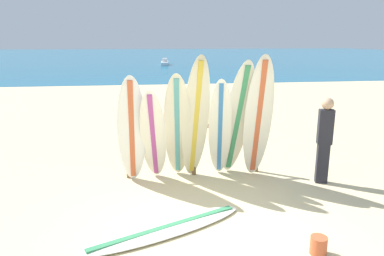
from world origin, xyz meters
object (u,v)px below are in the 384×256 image
at_px(surfboard_leaning_center_left, 177,128).
at_px(surfboard_leaning_right, 237,120).
at_px(surfboard_rack, 194,139).
at_px(surfboard_lying_on_sand, 166,228).
at_px(surfboard_leaning_far_right, 258,119).
at_px(beachgoer_standing, 325,137).
at_px(surfboard_leaning_left, 153,136).
at_px(small_boat_offshore, 165,63).
at_px(surfboard_leaning_center, 196,120).
at_px(sand_bucket, 318,245).
at_px(surfboard_leaning_far_left, 132,131).
at_px(surfboard_leaning_center_right, 220,129).

bearing_deg(surfboard_leaning_center_left, surfboard_leaning_right, 0.92).
height_order(surfboard_rack, surfboard_lying_on_sand, surfboard_rack).
bearing_deg(surfboard_leaning_far_right, beachgoer_standing, -14.59).
height_order(surfboard_leaning_left, small_boat_offshore, surfboard_leaning_left).
bearing_deg(small_boat_offshore, surfboard_leaning_left, -94.01).
relative_size(surfboard_leaning_center_left, surfboard_lying_on_sand, 0.85).
relative_size(surfboard_leaning_center, sand_bucket, 10.20).
height_order(surfboard_leaning_center_left, surfboard_leaning_far_right, surfboard_leaning_far_right).
distance_m(surfboard_rack, sand_bucket, 3.41).
relative_size(surfboard_leaning_far_left, surfboard_lying_on_sand, 0.83).
relative_size(surfboard_leaning_far_right, sand_bucket, 10.21).
bearing_deg(surfboard_leaning_far_left, small_boat_offshore, 85.29).
relative_size(surfboard_leaning_left, beachgoer_standing, 1.13).
relative_size(surfboard_leaning_far_left, surfboard_leaning_left, 1.12).
bearing_deg(surfboard_leaning_left, sand_bucket, -52.59).
distance_m(surfboard_leaning_center_left, surfboard_leaning_center, 0.39).
bearing_deg(surfboard_leaning_center_left, surfboard_leaning_center, -9.18).
height_order(surfboard_leaning_center_right, surfboard_leaning_far_right, surfboard_leaning_far_right).
height_order(surfboard_leaning_center, sand_bucket, surfboard_leaning_center).
distance_m(surfboard_leaning_left, sand_bucket, 3.53).
height_order(beachgoer_standing, small_boat_offshore, beachgoer_standing).
xyz_separation_m(surfboard_leaning_center, surfboard_leaning_center_right, (0.50, 0.05, -0.22)).
bearing_deg(surfboard_leaning_center, surfboard_rack, 86.88).
height_order(surfboard_leaning_center_left, surfboard_lying_on_sand, surfboard_leaning_center_left).
height_order(surfboard_leaning_far_left, sand_bucket, surfboard_leaning_far_left).
relative_size(surfboard_leaning_right, beachgoer_standing, 1.43).
bearing_deg(beachgoer_standing, surfboard_leaning_right, 163.57).
height_order(surfboard_leaning_center, surfboard_leaning_far_right, surfboard_leaning_far_right).
height_order(surfboard_rack, surfboard_leaning_center_right, surfboard_leaning_center_right).
relative_size(small_boat_offshore, sand_bucket, 12.25).
bearing_deg(surfboard_leaning_right, surfboard_rack, 160.54).
xyz_separation_m(surfboard_leaning_center_left, small_boat_offshore, (1.85, 33.11, -0.86)).
distance_m(surfboard_leaning_right, sand_bucket, 3.05).
bearing_deg(surfboard_leaning_center_left, surfboard_rack, 39.57).
xyz_separation_m(surfboard_leaning_left, surfboard_leaning_right, (1.67, 0.10, 0.25)).
xyz_separation_m(surfboard_leaning_left, surfboard_leaning_center, (0.83, 0.02, 0.30)).
distance_m(surfboard_leaning_center_right, beachgoer_standing, 2.04).
height_order(surfboard_leaning_right, beachgoer_standing, surfboard_leaning_right).
relative_size(surfboard_leaning_center, surfboard_leaning_right, 1.04).
distance_m(surfboard_leaning_center, small_boat_offshore, 33.22).
bearing_deg(surfboard_leaning_right, beachgoer_standing, -16.43).
xyz_separation_m(surfboard_rack, surfboard_leaning_far_right, (1.21, -0.45, 0.50)).
height_order(surfboard_leaning_far_right, beachgoer_standing, surfboard_leaning_far_right).
bearing_deg(surfboard_leaning_left, beachgoer_standing, -6.67).
bearing_deg(sand_bucket, surfboard_lying_on_sand, 155.97).
xyz_separation_m(surfboard_leaning_far_left, small_boat_offshore, (2.73, 33.18, -0.84)).
distance_m(surfboard_rack, surfboard_leaning_far_left, 1.35).
xyz_separation_m(surfboard_leaning_left, surfboard_leaning_center_right, (1.33, 0.07, 0.08)).
relative_size(surfboard_rack, surfboard_leaning_right, 1.15).
bearing_deg(surfboard_lying_on_sand, surfboard_leaning_far_left, 105.55).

